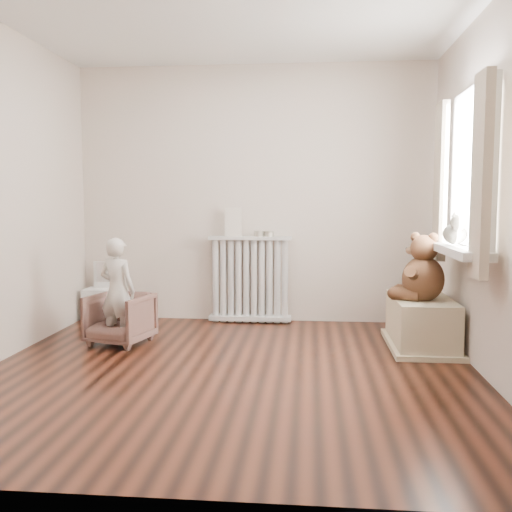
# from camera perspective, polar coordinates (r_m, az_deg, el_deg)

# --- Properties ---
(floor) EXTENTS (3.60, 3.60, 0.01)m
(floor) POSITION_cam_1_polar(r_m,az_deg,el_deg) (4.24, -2.64, -11.39)
(floor) COLOR black
(floor) RESTS_ON ground
(ceiling) EXTENTS (3.60, 3.60, 0.01)m
(ceiling) POSITION_cam_1_polar(r_m,az_deg,el_deg) (4.28, -2.81, 24.12)
(ceiling) COLOR white
(ceiling) RESTS_ON ground
(back_wall) EXTENTS (3.60, 0.02, 2.60)m
(back_wall) POSITION_cam_1_polar(r_m,az_deg,el_deg) (5.85, -0.21, 6.17)
(back_wall) COLOR beige
(back_wall) RESTS_ON ground
(front_wall) EXTENTS (3.60, 0.02, 2.60)m
(front_wall) POSITION_cam_1_polar(r_m,az_deg,el_deg) (2.29, -9.16, 7.08)
(front_wall) COLOR beige
(front_wall) RESTS_ON ground
(right_wall) EXTENTS (0.02, 3.60, 2.60)m
(right_wall) POSITION_cam_1_polar(r_m,az_deg,el_deg) (4.20, 22.51, 6.00)
(right_wall) COLOR beige
(right_wall) RESTS_ON ground
(window) EXTENTS (0.03, 0.90, 1.10)m
(window) POSITION_cam_1_polar(r_m,az_deg,el_deg) (4.48, 20.96, 7.92)
(window) COLOR white
(window) RESTS_ON right_wall
(window_sill) EXTENTS (0.22, 1.10, 0.06)m
(window_sill) POSITION_cam_1_polar(r_m,az_deg,el_deg) (4.47, 19.59, 0.53)
(window_sill) COLOR silver
(window_sill) RESTS_ON right_wall
(curtain_left) EXTENTS (0.06, 0.26, 1.30)m
(curtain_left) POSITION_cam_1_polar(r_m,az_deg,el_deg) (3.90, 21.61, 7.42)
(curtain_left) COLOR #C3B398
(curtain_left) RESTS_ON right_wall
(curtain_right) EXTENTS (0.06, 0.26, 1.30)m
(curtain_right) POSITION_cam_1_polar(r_m,az_deg,el_deg) (5.01, 17.97, 7.04)
(curtain_right) COLOR #C3B398
(curtain_right) RESTS_ON right_wall
(radiator) EXTENTS (0.83, 0.16, 0.88)m
(radiator) POSITION_cam_1_polar(r_m,az_deg,el_deg) (5.79, -0.59, -2.85)
(radiator) COLOR silver
(radiator) RESTS_ON floor
(paper_doll) EXTENTS (0.17, 0.02, 0.29)m
(paper_doll) POSITION_cam_1_polar(r_m,az_deg,el_deg) (5.75, -2.29, 3.42)
(paper_doll) COLOR beige
(paper_doll) RESTS_ON radiator
(tin_a) EXTENTS (0.10, 0.10, 0.06)m
(tin_a) POSITION_cam_1_polar(r_m,az_deg,el_deg) (5.73, 0.32, 2.26)
(tin_a) COLOR #A59E8C
(tin_a) RESTS_ON radiator
(tin_b) EXTENTS (0.10, 0.10, 0.05)m
(tin_b) POSITION_cam_1_polar(r_m,az_deg,el_deg) (5.72, 1.30, 2.24)
(tin_b) COLOR #A59E8C
(tin_b) RESTS_ON radiator
(toy_vanity) EXTENTS (0.38, 0.27, 0.60)m
(toy_vanity) POSITION_cam_1_polar(r_m,az_deg,el_deg) (6.13, -14.96, -3.66)
(toy_vanity) COLOR silver
(toy_vanity) RESTS_ON floor
(armchair) EXTENTS (0.58, 0.59, 0.44)m
(armchair) POSITION_cam_1_polar(r_m,az_deg,el_deg) (5.08, -13.45, -6.13)
(armchair) COLOR brown
(armchair) RESTS_ON floor
(child) EXTENTS (0.38, 0.29, 0.91)m
(child) POSITION_cam_1_polar(r_m,az_deg,el_deg) (4.99, -13.70, -3.40)
(child) COLOR beige
(child) RESTS_ON armchair
(toy_bench) EXTENTS (0.48, 0.90, 0.42)m
(toy_bench) POSITION_cam_1_polar(r_m,az_deg,el_deg) (5.05, 16.19, -6.50)
(toy_bench) COLOR #C6B995
(toy_bench) RESTS_ON floor
(teddy_bear) EXTENTS (0.54, 0.49, 0.55)m
(teddy_bear) POSITION_cam_1_polar(r_m,az_deg,el_deg) (4.86, 16.40, -1.36)
(teddy_bear) COLOR #371F11
(teddy_bear) RESTS_ON toy_bench
(plush_cat) EXTENTS (0.25, 0.32, 0.24)m
(plush_cat) POSITION_cam_1_polar(r_m,az_deg,el_deg) (4.54, 19.27, 2.26)
(plush_cat) COLOR gray
(plush_cat) RESTS_ON window_sill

